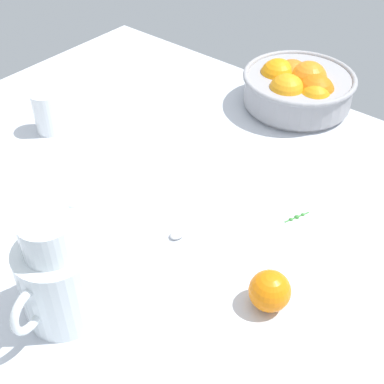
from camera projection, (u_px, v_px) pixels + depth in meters
ground_plane at (184, 216)px, 99.58cm from camera, size 136.85×104.72×3.00cm
fruit_bowl at (298, 88)px, 122.76cm from camera, size 26.08×26.08×11.31cm
juice_pitcher at (59, 281)px, 76.50cm from camera, size 11.37×16.23×19.49cm
juice_glass at (48, 114)px, 116.02cm from camera, size 5.98×5.98×9.34cm
loose_orange_0 at (270, 291)px, 80.01cm from camera, size 6.47×6.47×6.47cm
spoon at (190, 225)px, 95.00cm from camera, size 2.41×14.78×1.00cm
herb_sprig_0 at (297, 216)px, 96.89cm from camera, size 2.27×5.15×0.95cm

